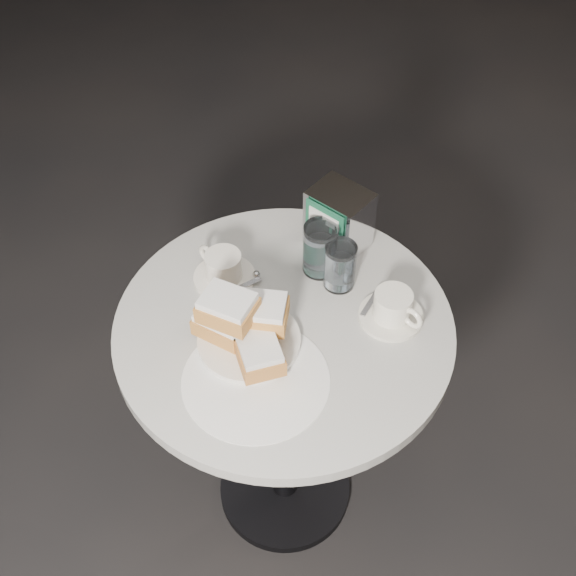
# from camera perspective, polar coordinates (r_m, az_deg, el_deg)

# --- Properties ---
(ground) EXTENTS (7.00, 7.00, 0.00)m
(ground) POSITION_cam_1_polar(r_m,az_deg,el_deg) (2.11, -0.24, -15.68)
(ground) COLOR black
(ground) RESTS_ON ground
(cafe_table) EXTENTS (0.70, 0.70, 0.74)m
(cafe_table) POSITION_cam_1_polar(r_m,az_deg,el_deg) (1.64, -0.30, -7.13)
(cafe_table) COLOR black
(cafe_table) RESTS_ON ground
(sugar_spill) EXTENTS (0.34, 0.34, 0.00)m
(sugar_spill) POSITION_cam_1_polar(r_m,az_deg,el_deg) (1.39, -2.56, -7.26)
(sugar_spill) COLOR white
(sugar_spill) RESTS_ON cafe_table
(beignet_plate) EXTENTS (0.27, 0.27, 0.13)m
(beignet_plate) POSITION_cam_1_polar(r_m,az_deg,el_deg) (1.41, -3.47, -3.19)
(beignet_plate) COLOR silver
(beignet_plate) RESTS_ON cafe_table
(coffee_cup_left) EXTENTS (0.17, 0.17, 0.07)m
(coffee_cup_left) POSITION_cam_1_polar(r_m,az_deg,el_deg) (1.54, -5.12, 1.53)
(coffee_cup_left) COLOR white
(coffee_cup_left) RESTS_ON cafe_table
(coffee_cup_right) EXTENTS (0.17, 0.17, 0.07)m
(coffee_cup_right) POSITION_cam_1_polar(r_m,az_deg,el_deg) (1.48, 8.27, -1.59)
(coffee_cup_right) COLOR silver
(coffee_cup_right) RESTS_ON cafe_table
(water_glass_left) EXTENTS (0.08, 0.08, 0.12)m
(water_glass_left) POSITION_cam_1_polar(r_m,az_deg,el_deg) (1.54, 2.57, 3.07)
(water_glass_left) COLOR silver
(water_glass_left) RESTS_ON cafe_table
(water_glass_right) EXTENTS (0.09, 0.09, 0.11)m
(water_glass_right) POSITION_cam_1_polar(r_m,az_deg,el_deg) (1.52, 4.13, 1.72)
(water_glass_right) COLOR silver
(water_glass_right) RESTS_ON cafe_table
(napkin_dispenser) EXTENTS (0.15, 0.13, 0.15)m
(napkin_dispenser) POSITION_cam_1_polar(r_m,az_deg,el_deg) (1.59, 4.02, 5.43)
(napkin_dispenser) COLOR silver
(napkin_dispenser) RESTS_ON cafe_table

